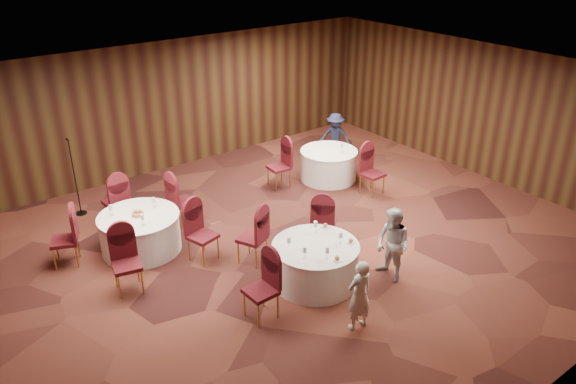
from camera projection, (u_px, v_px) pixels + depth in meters
ground at (286, 249)px, 10.86m from camera, size 12.00×12.00×0.00m
room_shell at (286, 155)px, 10.00m from camera, size 12.00×12.00×12.00m
table_main at (315, 263)px, 9.74m from camera, size 1.51×1.51×0.74m
table_left at (140, 232)px, 10.70m from camera, size 1.53×1.53×0.74m
table_right at (328, 165)px, 13.65m from camera, size 1.38×1.38×0.74m
chairs_main at (280, 248)px, 9.96m from camera, size 2.86×2.06×1.00m
chairs_left at (139, 227)px, 10.64m from camera, size 3.07×2.97×1.00m
chairs_right at (325, 170)px, 13.03m from camera, size 2.04×2.16×1.00m
tabletop_main at (325, 240)px, 9.53m from camera, size 1.07×1.10×0.22m
tabletop_left at (137, 212)px, 10.51m from camera, size 0.84×0.77×0.22m
tabletop_right at (342, 146)px, 13.35m from camera, size 0.08×0.08×0.22m
mic_stand at (78, 192)px, 11.96m from camera, size 0.24×0.24×1.72m
woman_a at (359, 295)px, 8.54m from camera, size 0.46×0.32×1.21m
woman_b at (393, 245)px, 9.72m from camera, size 0.55×0.69×1.35m
man_c at (335, 137)px, 14.65m from camera, size 0.87×0.94×1.27m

